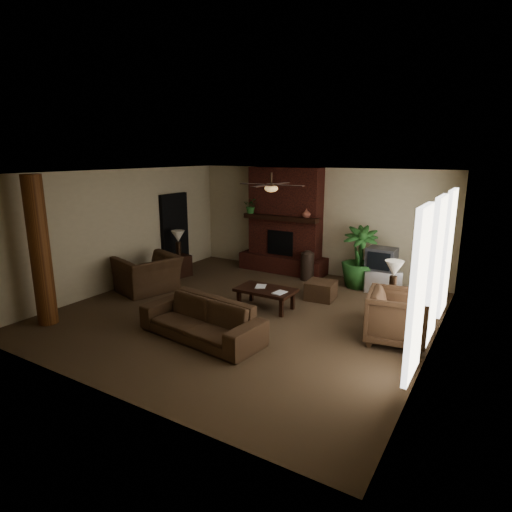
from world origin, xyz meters
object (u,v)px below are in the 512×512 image
Objects in this scene: coffee_table at (266,291)px; side_table_right at (389,307)px; armchair_left at (148,268)px; tv_stand at (381,280)px; lamp_left at (178,238)px; log_column at (40,251)px; sofa at (201,313)px; floor_plant at (358,270)px; lamp_right at (394,271)px; armchair_right at (397,315)px; side_table_left at (179,266)px; floor_vase at (307,263)px; ottoman at (321,290)px.

coffee_table is 2.46m from side_table_right.
coffee_table is at bearing 114.85° from armchair_left.
tv_stand is 1.31× the size of lamp_left.
log_column is 3.23m from sofa.
floor_plant is (1.43, 4.25, -0.03)m from sofa.
log_column reaches higher than lamp_left.
tv_stand is at bearing 110.19° from lamp_right.
coffee_table is at bearing 75.39° from armchair_right.
armchair_right is 1.80× the size of side_table_left.
lamp_right is at bearing -33.93° from floor_vase.
armchair_right is at bearing 108.16° from armchair_left.
log_column is 5.09× the size of side_table_right.
coffee_table is at bearing -165.17° from side_table_right.
lamp_right is (5.31, 1.08, 0.44)m from armchair_left.
sofa is 4.74m from tv_stand.
floor_plant is (0.43, 1.28, 0.21)m from ottoman.
floor_vase is at bearing 23.73° from lamp_left.
log_column is at bearing -157.84° from tv_stand.
side_table_right is (5.58, -0.36, -0.73)m from lamp_left.
side_table_right is at bearing 11.74° from armchair_right.
armchair_left is at bearing 82.61° from armchair_right.
side_table_right is (1.62, -0.51, 0.08)m from ottoman.
side_table_left is at bearing 163.58° from coffee_table.
side_table_left is (-2.91, 2.76, -0.17)m from sofa.
floor_vase is (-2.83, 2.60, -0.06)m from armchair_right.
armchair_left is (0.27, 2.38, -0.83)m from log_column.
armchair_left is 5.00m from floor_plant.
lamp_left reaches higher than floor_plant.
coffee_table is 1.41× the size of tv_stand.
armchair_right is 2.73m from coffee_table.
coffee_table is at bearing -116.07° from floor_plant.
tv_stand is (1.73, 2.47, -0.12)m from coffee_table.
floor_vase is (-1.85, -0.13, 0.18)m from tv_stand.
sofa reaches higher than floor_vase.
side_table_right is (1.19, -1.80, -0.14)m from floor_plant.
side_table_right is at bearing -34.51° from floor_vase.
sofa is at bearing -97.70° from coffee_table.
log_column reaches higher than side_table_left.
tv_stand is 5.13m from side_table_left.
floor_plant is at bearing 20.45° from armchair_right.
floor_plant is 2.27× the size of lamp_left.
log_column reaches higher than armchair_left.
log_column is at bearing -148.22° from lamp_right.
floor_vase reaches higher than tv_stand.
armchair_right is 0.67× the size of floor_plant.
armchair_left is at bearing -78.42° from lamp_left.
floor_plant is (1.30, 0.09, -0.02)m from floor_vase.
lamp_left reaches higher than sofa.
lamp_left is at bearing 162.88° from coffee_table.
lamp_right reaches higher than armchair_left.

